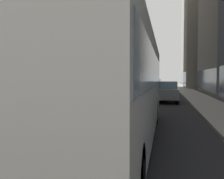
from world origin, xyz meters
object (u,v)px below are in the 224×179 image
object	(u,v)px
transit_bus	(112,83)
car_yellow_taxi	(155,84)
car_red_coupe	(115,91)
car_grey_wagon	(166,92)
car_white_van	(140,84)
car_blue_hatchback	(153,85)

from	to	relation	value
transit_bus	car_yellow_taxi	size ratio (longest dim) A/B	2.91
car_red_coupe	car_grey_wagon	world-z (taller)	same
car_white_van	car_yellow_taxi	bearing A→B (deg)	39.81
car_yellow_taxi	car_white_van	bearing A→B (deg)	-140.19
transit_bus	car_blue_hatchback	distance (m)	29.73
car_blue_hatchback	car_yellow_taxi	xyz separation A→B (m)	(0.00, 7.70, -0.00)
transit_bus	car_blue_hatchback	bearing A→B (deg)	90.00
car_yellow_taxi	car_grey_wagon	world-z (taller)	same
car_blue_hatchback	car_yellow_taxi	world-z (taller)	same
car_blue_hatchback	car_red_coupe	size ratio (longest dim) A/B	1.05
transit_bus	car_red_coupe	distance (m)	13.65
car_white_van	car_grey_wagon	world-z (taller)	same
car_blue_hatchback	car_red_coupe	distance (m)	16.48
car_blue_hatchback	car_yellow_taxi	distance (m)	7.70
car_blue_hatchback	car_white_van	distance (m)	6.19
transit_bus	car_white_van	size ratio (longest dim) A/B	2.71
car_yellow_taxi	car_white_van	distance (m)	3.12
car_blue_hatchback	car_white_van	size ratio (longest dim) A/B	0.97
car_red_coupe	car_yellow_taxi	xyz separation A→B (m)	(2.40, 24.01, -0.00)
car_blue_hatchback	car_red_coupe	world-z (taller)	same
car_blue_hatchback	car_white_van	bearing A→B (deg)	112.82
car_grey_wagon	car_white_van	bearing A→B (deg)	100.26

